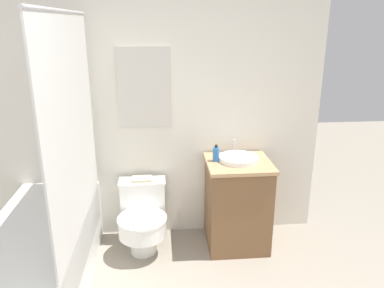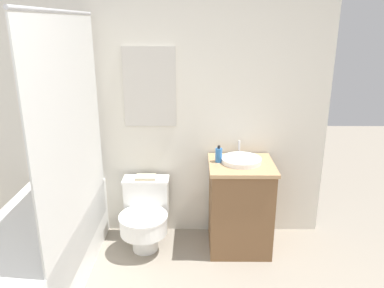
% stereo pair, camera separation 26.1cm
% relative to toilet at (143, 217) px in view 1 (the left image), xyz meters
% --- Properties ---
extents(wall_back, '(3.16, 0.07, 2.50)m').
position_rel_toilet_xyz_m(wall_back, '(0.02, 0.30, 0.95)').
color(wall_back, silver).
rests_on(wall_back, ground_plane).
extents(shower_area, '(0.67, 1.50, 1.98)m').
position_rel_toilet_xyz_m(shower_area, '(-0.71, -0.47, 0.01)').
color(shower_area, white).
rests_on(shower_area, ground_plane).
extents(toilet, '(0.41, 0.55, 0.59)m').
position_rel_toilet_xyz_m(toilet, '(0.00, 0.00, 0.00)').
color(toilet, white).
rests_on(toilet, ground_plane).
extents(vanity, '(0.54, 0.52, 0.79)m').
position_rel_toilet_xyz_m(vanity, '(0.82, 0.00, 0.09)').
color(vanity, brown).
rests_on(vanity, ground_plane).
extents(sink, '(0.33, 0.37, 0.13)m').
position_rel_toilet_xyz_m(sink, '(0.82, 0.03, 0.50)').
color(sink, white).
rests_on(sink, vanity).
extents(soap_bottle, '(0.06, 0.06, 0.14)m').
position_rel_toilet_xyz_m(soap_bottle, '(0.63, 0.04, 0.55)').
color(soap_bottle, '#2D6BB2').
rests_on(soap_bottle, vanity).
extents(book_on_tank, '(0.17, 0.12, 0.02)m').
position_rel_toilet_xyz_m(book_on_tank, '(0.00, 0.14, 0.30)').
color(book_on_tank, beige).
rests_on(book_on_tank, toilet).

